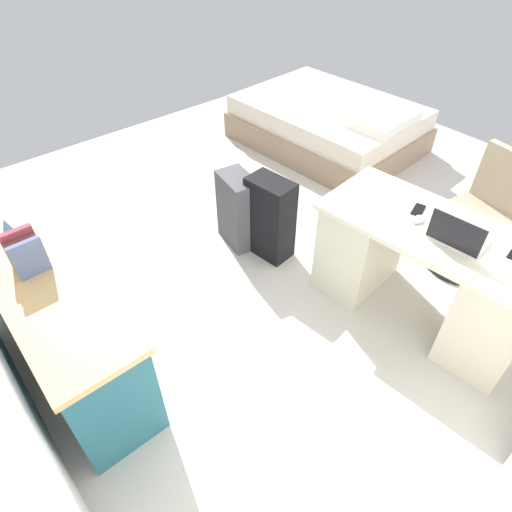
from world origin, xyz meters
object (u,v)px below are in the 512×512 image
object	(u,v)px
desk	(424,271)
computer_mouse	(418,219)
bed	(328,124)
suitcase_black	(270,218)
figurine_small	(7,227)
laptop	(457,237)
office_chair	(479,220)
cell_phone_by_mouse	(418,210)
suitcase_spare_grey	(238,210)
credenza	(54,312)

from	to	relation	value
desk	computer_mouse	distance (m)	0.40
bed	desk	bearing A→B (deg)	146.91
suitcase_black	figurine_small	size ratio (longest dim) A/B	6.18
laptop	figurine_small	distance (m)	2.65
office_chair	cell_phone_by_mouse	size ratio (longest dim) A/B	6.91
office_chair	figurine_small	size ratio (longest dim) A/B	8.55
office_chair	figurine_small	world-z (taller)	office_chair
desk	figurine_small	bearing A→B (deg)	50.76
bed	laptop	size ratio (longest dim) A/B	6.00
desk	suitcase_spare_grey	bearing A→B (deg)	17.66
computer_mouse	cell_phone_by_mouse	size ratio (longest dim) A/B	0.74
suitcase_black	cell_phone_by_mouse	distance (m)	1.12
office_chair	cell_phone_by_mouse	distance (m)	0.79
desk	bed	world-z (taller)	desk
bed	computer_mouse	xyz separation A→B (m)	(-1.99, 1.41, 0.52)
credenza	cell_phone_by_mouse	xyz separation A→B (m)	(-1.06, -2.08, 0.38)
credenza	cell_phone_by_mouse	bearing A→B (deg)	-117.09
office_chair	credenza	bearing A→B (deg)	66.39
suitcase_black	office_chair	bearing A→B (deg)	-141.34
credenza	figurine_small	size ratio (longest dim) A/B	16.36
desk	cell_phone_by_mouse	world-z (taller)	cell_phone_by_mouse
bed	suitcase_spare_grey	bearing A→B (deg)	110.77
bed	suitcase_black	size ratio (longest dim) A/B	2.92
figurine_small	office_chair	bearing A→B (deg)	-120.00
bed	laptop	distance (m)	2.72
suitcase_black	laptop	distance (m)	1.39
desk	credenza	distance (m)	2.37
suitcase_spare_grey	cell_phone_by_mouse	distance (m)	1.40
suitcase_black	figurine_small	distance (m)	1.80
office_chair	suitcase_spare_grey	size ratio (longest dim) A/B	1.51
suitcase_spare_grey	cell_phone_by_mouse	xyz separation A→B (m)	(-1.23, -0.51, 0.44)
desk	computer_mouse	xyz separation A→B (m)	(0.13, 0.04, 0.37)
bed	computer_mouse	distance (m)	2.49
desk	cell_phone_by_mouse	distance (m)	0.42
suitcase_black	figurine_small	bearing A→B (deg)	66.57
cell_phone_by_mouse	suitcase_spare_grey	bearing A→B (deg)	4.41
desk	laptop	xyz separation A→B (m)	(-0.13, 0.05, 0.41)
cell_phone_by_mouse	figurine_small	xyz separation A→B (m)	(1.45, 2.08, 0.05)
suitcase_spare_grey	credenza	bearing A→B (deg)	105.34
suitcase_spare_grey	office_chair	bearing A→B (deg)	-129.27
suitcase_black	cell_phone_by_mouse	size ratio (longest dim) A/B	5.00
figurine_small	credenza	bearing A→B (deg)	-179.78
suitcase_spare_grey	computer_mouse	distance (m)	1.43
credenza	suitcase_spare_grey	size ratio (longest dim) A/B	2.89
credenza	bed	xyz separation A→B (m)	(0.86, -3.39, -0.13)
office_chair	cell_phone_by_mouse	bearing A→B (deg)	77.81
office_chair	laptop	distance (m)	0.91
suitcase_spare_grey	laptop	xyz separation A→B (m)	(-1.55, -0.40, 0.49)
suitcase_spare_grey	computer_mouse	xyz separation A→B (m)	(-1.29, -0.42, 0.45)
suitcase_spare_grey	computer_mouse	world-z (taller)	computer_mouse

